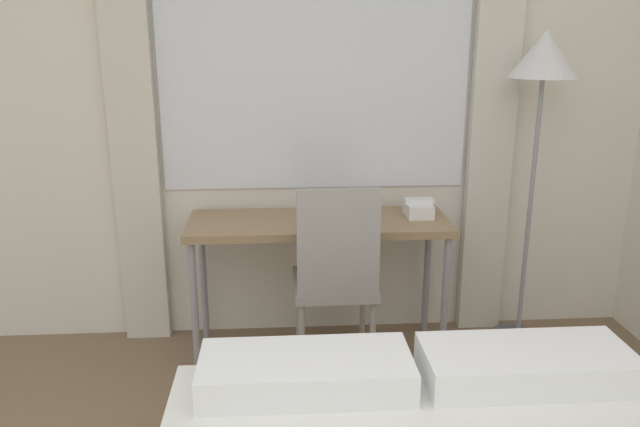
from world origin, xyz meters
TOP-DOWN VIEW (x-y plane):
  - wall_back_with_window at (0.02, 2.71)m, footprint 4.87×0.13m
  - desk at (0.12, 2.40)m, footprint 1.33×0.47m
  - desk_chair at (0.18, 2.13)m, footprint 0.40×0.40m
  - standing_lamp at (1.24, 2.43)m, footprint 0.35×0.35m
  - telephone at (0.64, 2.44)m, footprint 0.15×0.18m
  - book at (0.18, 2.36)m, footprint 0.33×0.27m

SIDE VIEW (x-z plane):
  - desk_chair at x=0.18m, z-range 0.06..1.07m
  - desk at x=0.12m, z-range 0.31..1.05m
  - book at x=0.18m, z-range 0.75..0.77m
  - telephone at x=0.64m, z-range 0.74..0.84m
  - wall_back_with_window at x=0.02m, z-range 0.00..2.70m
  - standing_lamp at x=1.24m, z-range 0.56..2.24m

